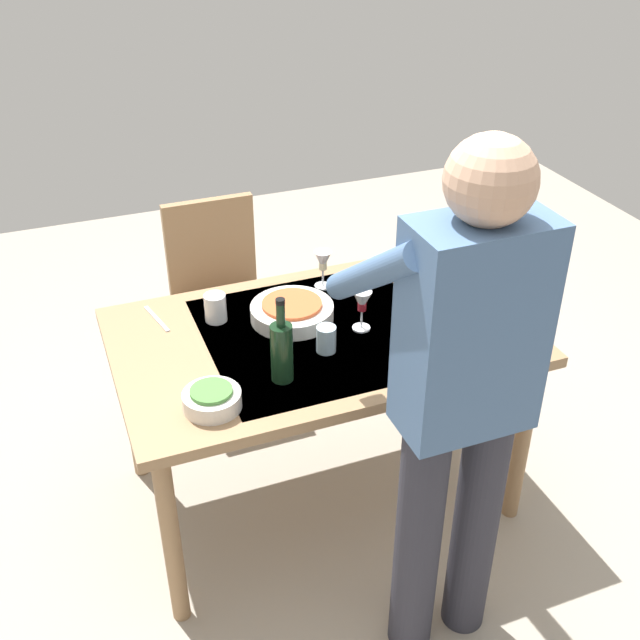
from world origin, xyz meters
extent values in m
plane|color=#9E9384|center=(0.00, 0.00, 0.00)|extent=(6.00, 6.00, 0.00)
cube|color=#93704C|center=(0.00, 0.00, 0.74)|extent=(1.44, 0.89, 0.04)
cube|color=beige|center=(0.00, 0.00, 0.76)|extent=(0.79, 0.76, 0.00)
cylinder|color=#93704C|center=(-0.65, -0.38, 0.36)|extent=(0.06, 0.06, 0.72)
cylinder|color=#93704C|center=(0.65, -0.38, 0.36)|extent=(0.06, 0.06, 0.72)
cylinder|color=#93704C|center=(-0.65, 0.38, 0.36)|extent=(0.06, 0.06, 0.72)
cylinder|color=#93704C|center=(0.65, 0.38, 0.36)|extent=(0.06, 0.06, 0.72)
cube|color=brown|center=(0.16, -0.75, 0.45)|extent=(0.40, 0.40, 0.04)
cube|color=#93704C|center=(0.16, -0.93, 0.70)|extent=(0.40, 0.04, 0.45)
cylinder|color=#93704C|center=(-0.01, -0.92, 0.23)|extent=(0.04, 0.04, 0.43)
cylinder|color=#93704C|center=(0.33, -0.92, 0.23)|extent=(0.04, 0.04, 0.43)
cylinder|color=#93704C|center=(-0.01, -0.58, 0.23)|extent=(0.04, 0.04, 0.43)
cylinder|color=#93704C|center=(0.33, -0.58, 0.23)|extent=(0.04, 0.04, 0.43)
cylinder|color=#2D2D38|center=(-0.03, 0.73, 0.44)|extent=(0.14, 0.14, 0.88)
cylinder|color=#2D2D38|center=(-0.23, 0.73, 0.44)|extent=(0.14, 0.14, 0.88)
cube|color=#47668E|center=(-0.13, 0.73, 1.18)|extent=(0.36, 0.20, 0.60)
sphere|color=tan|center=(-0.13, 0.73, 1.58)|extent=(0.22, 0.22, 0.22)
cylinder|color=#47668E|center=(0.04, 0.49, 1.25)|extent=(0.08, 0.52, 0.40)
cylinder|color=#47668E|center=(-0.30, 0.49, 1.25)|extent=(0.08, 0.52, 0.40)
cylinder|color=black|center=(0.21, 0.21, 0.86)|extent=(0.07, 0.07, 0.20)
cylinder|color=black|center=(0.21, 0.21, 1.00)|extent=(0.03, 0.03, 0.08)
cylinder|color=black|center=(0.21, 0.21, 1.05)|extent=(0.03, 0.03, 0.02)
cylinder|color=white|center=(-0.14, 0.03, 0.77)|extent=(0.06, 0.06, 0.01)
cylinder|color=white|center=(-0.14, 0.03, 0.80)|extent=(0.01, 0.01, 0.07)
cone|color=white|center=(-0.14, 0.03, 0.88)|extent=(0.07, 0.07, 0.07)
cylinder|color=maroon|center=(-0.14, 0.03, 0.85)|extent=(0.03, 0.03, 0.03)
cylinder|color=white|center=(-0.13, -0.30, 0.77)|extent=(0.06, 0.06, 0.01)
cylinder|color=white|center=(-0.13, -0.30, 0.80)|extent=(0.01, 0.01, 0.07)
cone|color=white|center=(-0.13, -0.30, 0.88)|extent=(0.07, 0.07, 0.07)
cylinder|color=beige|center=(-0.13, -0.30, 0.85)|extent=(0.03, 0.03, 0.03)
cylinder|color=silver|center=(0.02, 0.12, 0.81)|extent=(0.07, 0.07, 0.09)
cylinder|color=silver|center=(0.32, -0.21, 0.81)|extent=(0.08, 0.08, 0.10)
cylinder|color=silver|center=(0.06, -0.12, 0.79)|extent=(0.30, 0.30, 0.05)
cylinder|color=#C6562D|center=(0.06, -0.12, 0.81)|extent=(0.22, 0.22, 0.03)
cylinder|color=silver|center=(0.46, 0.28, 0.79)|extent=(0.18, 0.18, 0.05)
cylinder|color=#4C843D|center=(0.46, 0.28, 0.81)|extent=(0.13, 0.13, 0.03)
cylinder|color=silver|center=(-0.41, 0.13, 0.77)|extent=(0.23, 0.23, 0.01)
cube|color=silver|center=(0.52, -0.29, 0.77)|extent=(0.06, 0.20, 0.00)
cube|color=silver|center=(-0.53, -0.23, 0.77)|extent=(0.07, 0.17, 0.00)
camera|label=1|loc=(0.82, 2.12, 2.24)|focal=43.35mm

